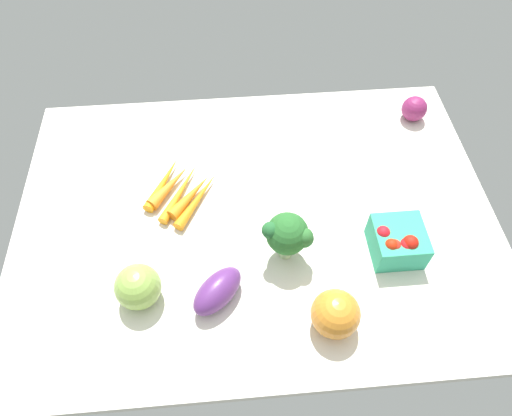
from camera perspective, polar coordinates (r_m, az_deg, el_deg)
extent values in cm
cube|color=silver|center=(100.48, 0.00, -0.99)|extent=(104.00, 76.00, 2.00)
cylinder|color=#9FBD8C|center=(92.56, 3.74, -5.00)|extent=(2.90, 2.90, 4.41)
sphere|color=#266229|center=(88.00, 3.93, -3.22)|extent=(8.40, 8.40, 8.40)
sphere|color=#2B652C|center=(86.76, 6.04, -3.60)|extent=(3.54, 3.54, 3.54)
sphere|color=#276930|center=(88.16, 6.05, -3.79)|extent=(3.72, 3.72, 3.72)
sphere|color=#225D2D|center=(86.00, 1.79, -2.80)|extent=(3.30, 3.30, 3.30)
sphere|color=orange|center=(84.81, 9.90, -12.91)|extent=(8.97, 8.97, 8.97)
ellipsoid|color=#5B2B70|center=(87.36, -4.83, -10.28)|extent=(12.41, 12.46, 6.00)
sphere|color=#86AC49|center=(88.69, -14.54, -9.51)|extent=(8.70, 8.70, 8.70)
sphere|color=#822457|center=(123.74, 19.17, 11.64)|extent=(6.26, 6.26, 6.26)
cube|color=#31A27B|center=(96.14, 17.25, -4.03)|extent=(10.12, 10.12, 6.63)
sphere|color=red|center=(92.29, 16.88, -4.58)|extent=(2.79, 2.79, 2.79)
sphere|color=red|center=(93.00, 15.58, -3.00)|extent=(2.83, 2.83, 2.83)
sphere|color=red|center=(91.74, 16.56, -4.49)|extent=(2.62, 2.62, 2.62)
sphere|color=red|center=(92.95, 18.73, -4.16)|extent=(3.14, 3.14, 3.14)
sphere|color=red|center=(93.08, 18.26, -4.47)|extent=(3.01, 3.01, 3.01)
cone|color=orange|center=(101.13, -7.34, 1.02)|extent=(10.46, 15.05, 2.43)
cone|color=orange|center=(101.67, -8.19, 1.52)|extent=(10.43, 12.23, 2.97)
cone|color=orange|center=(103.17, -9.44, 2.03)|extent=(9.45, 16.53, 2.26)
cone|color=orange|center=(104.19, -10.71, 2.77)|extent=(10.20, 12.20, 2.98)
cone|color=orange|center=(105.28, -11.53, 3.10)|extent=(8.47, 15.20, 2.50)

